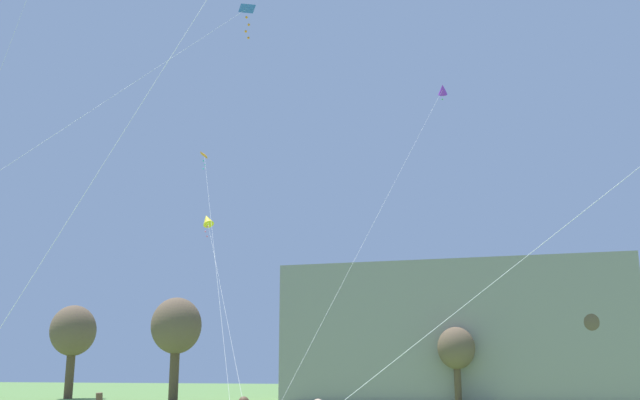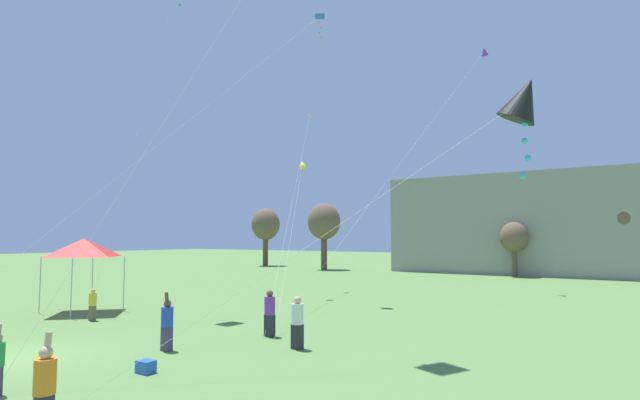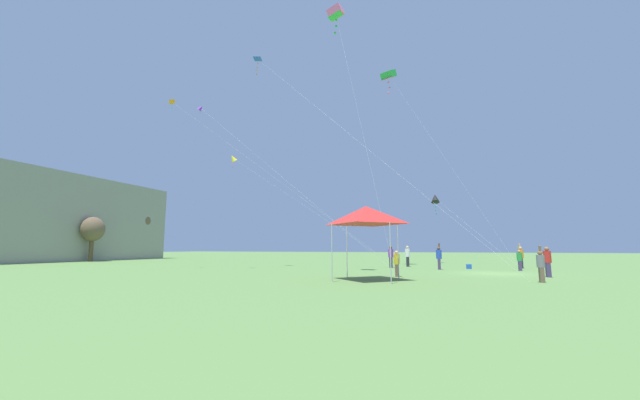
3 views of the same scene
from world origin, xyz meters
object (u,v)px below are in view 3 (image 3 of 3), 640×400
object	(u,v)px
person_blue_shirt	(439,257)
person_grey_shirt	(541,265)
kite_blue_delta_1	(260,62)
kite_yellow_diamond_6	(234,159)
person_red_shirt	(547,261)
person_orange_shirt	(521,256)
cooler_box	(469,267)
person_yellow_shirt	(397,263)
person_white_shirt	(408,255)
person_green_shirt	(520,259)
kite_green_box_5	(389,76)
kite_black_diamond_3	(435,198)
kite_pink_box_2	(336,13)
festival_tent	(366,215)
person_purple_shirt	(391,256)
kite_orange_delta_0	(183,110)
kite_purple_diamond_4	(201,109)

from	to	relation	value
person_blue_shirt	person_grey_shirt	size ratio (longest dim) A/B	1.14
kite_blue_delta_1	kite_yellow_diamond_6	world-z (taller)	kite_blue_delta_1
person_red_shirt	person_orange_shirt	distance (m)	9.60
cooler_box	person_yellow_shirt	distance (m)	10.81
person_white_shirt	person_blue_shirt	bearing A→B (deg)	119.08
person_green_shirt	kite_green_box_5	world-z (taller)	kite_green_box_5
person_red_shirt	kite_black_diamond_3	world-z (taller)	kite_black_diamond_3
person_grey_shirt	kite_black_diamond_3	size ratio (longest dim) A/B	0.20
kite_pink_box_2	kite_green_box_5	world-z (taller)	kite_green_box_5
cooler_box	kite_yellow_diamond_6	bearing A→B (deg)	111.62
festival_tent	person_green_shirt	distance (m)	14.68
kite_green_box_5	kite_pink_box_2	bearing A→B (deg)	168.56
person_white_shirt	kite_pink_box_2	xyz separation A→B (m)	(-10.72, 3.44, 17.34)
kite_yellow_diamond_6	person_green_shirt	bearing A→B (deg)	-75.14
person_purple_shirt	kite_yellow_diamond_6	distance (m)	15.45
person_blue_shirt	person_yellow_shirt	world-z (taller)	person_blue_shirt
kite_orange_delta_0	kite_black_diamond_3	world-z (taller)	kite_orange_delta_0
kite_purple_diamond_4	kite_green_box_5	size ratio (longest dim) A/B	1.20
kite_orange_delta_0	kite_purple_diamond_4	size ratio (longest dim) A/B	0.73
kite_pink_box_2	person_red_shirt	bearing A→B (deg)	-82.87
kite_pink_box_2	kite_green_box_5	distance (m)	10.98
kite_orange_delta_0	kite_purple_diamond_4	distance (m)	14.51
person_grey_shirt	person_white_shirt	xyz separation A→B (m)	(12.95, 7.63, 0.13)
person_purple_shirt	kite_purple_diamond_4	size ratio (longest dim) A/B	0.08
kite_pink_box_2	kite_orange_delta_0	bearing A→B (deg)	90.58
kite_pink_box_2	kite_black_diamond_3	bearing A→B (deg)	-17.14
cooler_box	person_grey_shirt	world-z (taller)	person_grey_shirt
cooler_box	person_blue_shirt	xyz separation A→B (m)	(-1.79, 2.22, 0.80)
cooler_box	festival_tent	bearing A→B (deg)	155.94
person_grey_shirt	kite_purple_diamond_4	bearing A→B (deg)	-116.24
person_green_shirt	person_orange_shirt	bearing A→B (deg)	-142.81
festival_tent	kite_blue_delta_1	distance (m)	19.78
cooler_box	person_yellow_shirt	xyz separation A→B (m)	(-9.82, 4.46, 0.63)
person_blue_shirt	person_grey_shirt	distance (m)	10.51
person_red_shirt	person_orange_shirt	bearing A→B (deg)	94.73
kite_blue_delta_1	kite_black_diamond_3	distance (m)	23.40
person_purple_shirt	person_green_shirt	bearing A→B (deg)	34.70
person_yellow_shirt	person_white_shirt	world-z (taller)	person_white_shirt
cooler_box	person_white_shirt	world-z (taller)	person_white_shirt
person_red_shirt	kite_orange_delta_0	distance (m)	27.86
person_purple_shirt	kite_pink_box_2	distance (m)	19.45
person_red_shirt	person_green_shirt	xyz separation A→B (m)	(5.93, 0.41, -0.09)
festival_tent	person_orange_shirt	size ratio (longest dim) A/B	1.89
person_green_shirt	kite_pink_box_2	size ratio (longest dim) A/B	0.09
person_purple_shirt	person_orange_shirt	size ratio (longest dim) A/B	0.89
person_yellow_shirt	kite_yellow_diamond_6	xyz separation A→B (m)	(2.82, 13.21, 8.05)
person_grey_shirt	kite_black_diamond_3	bearing A→B (deg)	-169.07
person_purple_shirt	kite_orange_delta_0	bearing A→B (deg)	-109.52
person_red_shirt	kite_orange_delta_0	world-z (taller)	kite_orange_delta_0
person_green_shirt	kite_orange_delta_0	distance (m)	28.50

